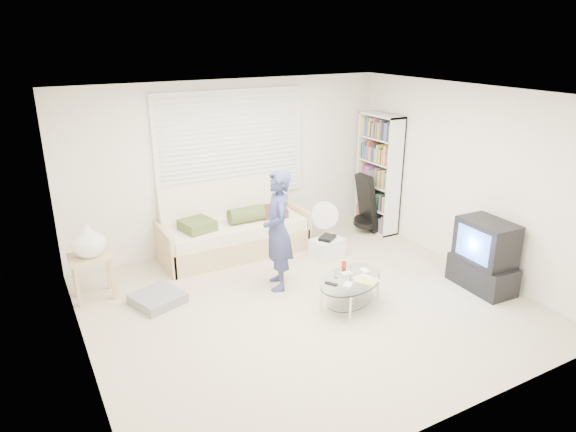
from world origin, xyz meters
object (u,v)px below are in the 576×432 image
futon_sofa (233,231)px  coffee_table (351,284)px  tv_unit (484,256)px  bookshelf (378,173)px

futon_sofa → coffee_table: futon_sofa is taller
futon_sofa → tv_unit: futon_sofa is taller
futon_sofa → tv_unit: (2.36, -2.57, 0.10)m
tv_unit → bookshelf: bearing=87.0°
bookshelf → tv_unit: bookshelf is taller
tv_unit → coffee_table: (-1.77, 0.42, -0.15)m
tv_unit → coffee_table: 1.82m
bookshelf → coffee_table: bookshelf is taller
futon_sofa → tv_unit: 3.49m
bookshelf → coffee_table: size_ratio=1.66×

